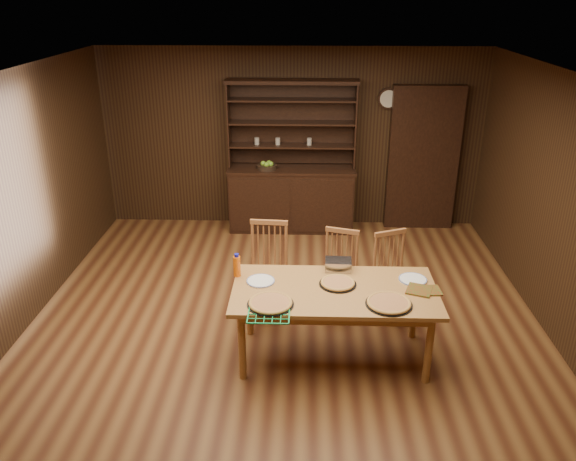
{
  "coord_description": "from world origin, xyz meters",
  "views": [
    {
      "loc": [
        0.2,
        -5.02,
        3.34
      ],
      "look_at": [
        0.02,
        0.4,
        0.98
      ],
      "focal_mm": 35.0,
      "sensor_mm": 36.0,
      "label": 1
    }
  ],
  "objects_px": {
    "dining_table": "(334,297)",
    "chair_left": "(268,265)",
    "chair_right": "(392,272)",
    "chair_center": "(339,270)",
    "china_hutch": "(292,190)",
    "juice_bottle": "(237,266)"
  },
  "relations": [
    {
      "from": "china_hutch",
      "to": "chair_center",
      "type": "bearing_deg",
      "value": -75.96
    },
    {
      "from": "chair_left",
      "to": "chair_center",
      "type": "bearing_deg",
      "value": 4.87
    },
    {
      "from": "chair_right",
      "to": "juice_bottle",
      "type": "bearing_deg",
      "value": 178.08
    },
    {
      "from": "chair_left",
      "to": "china_hutch",
      "type": "bearing_deg",
      "value": 89.45
    },
    {
      "from": "dining_table",
      "to": "juice_bottle",
      "type": "distance_m",
      "value": 0.99
    },
    {
      "from": "chair_center",
      "to": "chair_right",
      "type": "distance_m",
      "value": 0.57
    },
    {
      "from": "dining_table",
      "to": "chair_center",
      "type": "distance_m",
      "value": 0.88
    },
    {
      "from": "china_hutch",
      "to": "chair_left",
      "type": "relative_size",
      "value": 2.08
    },
    {
      "from": "china_hutch",
      "to": "juice_bottle",
      "type": "distance_m",
      "value": 3.0
    },
    {
      "from": "dining_table",
      "to": "juice_bottle",
      "type": "relative_size",
      "value": 8.12
    },
    {
      "from": "dining_table",
      "to": "chair_left",
      "type": "bearing_deg",
      "value": 128.55
    },
    {
      "from": "dining_table",
      "to": "chair_center",
      "type": "height_order",
      "value": "chair_center"
    },
    {
      "from": "chair_center",
      "to": "juice_bottle",
      "type": "xyz_separation_m",
      "value": [
        -1.03,
        -0.62,
        0.35
      ]
    },
    {
      "from": "china_hutch",
      "to": "juice_bottle",
      "type": "relative_size",
      "value": 9.23
    },
    {
      "from": "chair_center",
      "to": "dining_table",
      "type": "bearing_deg",
      "value": -79.75
    },
    {
      "from": "china_hutch",
      "to": "dining_table",
      "type": "bearing_deg",
      "value": -81.31
    },
    {
      "from": "juice_bottle",
      "to": "dining_table",
      "type": "bearing_deg",
      "value": -14.11
    },
    {
      "from": "dining_table",
      "to": "chair_right",
      "type": "relative_size",
      "value": 2.0
    },
    {
      "from": "china_hutch",
      "to": "chair_right",
      "type": "xyz_separation_m",
      "value": [
        1.15,
        -2.36,
        -0.09
      ]
    },
    {
      "from": "dining_table",
      "to": "chair_left",
      "type": "height_order",
      "value": "chair_left"
    },
    {
      "from": "china_hutch",
      "to": "chair_right",
      "type": "height_order",
      "value": "china_hutch"
    },
    {
      "from": "dining_table",
      "to": "chair_left",
      "type": "relative_size",
      "value": 1.83
    }
  ]
}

